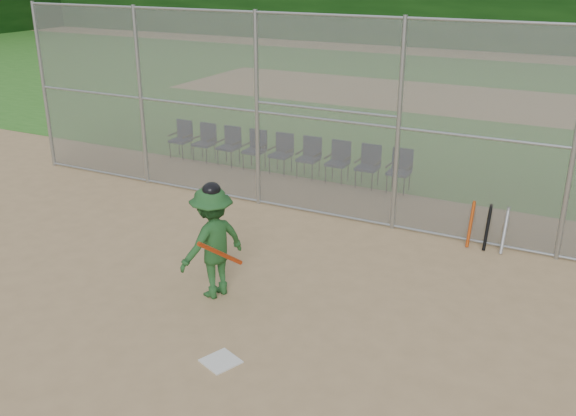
% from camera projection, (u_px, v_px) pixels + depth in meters
% --- Properties ---
extents(ground, '(100.00, 100.00, 0.00)m').
position_uv_depth(ground, '(205.00, 341.00, 8.79)').
color(ground, tan).
rests_on(ground, ground).
extents(grass_strip, '(100.00, 100.00, 0.00)m').
position_uv_depth(grass_strip, '(480.00, 102.00, 23.71)').
color(grass_strip, '#2F6E21').
rests_on(grass_strip, ground).
extents(dirt_patch_far, '(24.00, 24.00, 0.00)m').
position_uv_depth(dirt_patch_far, '(480.00, 102.00, 23.71)').
color(dirt_patch_far, tan).
rests_on(dirt_patch_far, ground).
extents(backstop_fence, '(16.09, 0.09, 4.00)m').
position_uv_depth(backstop_fence, '(348.00, 119.00, 12.19)').
color(backstop_fence, gray).
rests_on(backstop_fence, ground).
extents(home_plate, '(0.55, 0.55, 0.02)m').
position_uv_depth(home_plate, '(221.00, 361.00, 8.33)').
color(home_plate, silver).
rests_on(home_plate, ground).
extents(batter_at_plate, '(1.08, 1.39, 1.85)m').
position_uv_depth(batter_at_plate, '(213.00, 242.00, 9.71)').
color(batter_at_plate, '#215324').
rests_on(batter_at_plate, ground).
extents(spare_bats, '(0.66, 0.37, 0.83)m').
position_uv_depth(spare_bats, '(488.00, 227.00, 11.50)').
color(spare_bats, '#D84C14').
rests_on(spare_bats, ground).
extents(chair_0, '(0.54, 0.52, 0.96)m').
position_uv_depth(chair_0, '(180.00, 140.00, 16.86)').
color(chair_0, '#0F1B37').
rests_on(chair_0, ground).
extents(chair_1, '(0.54, 0.52, 0.96)m').
position_uv_depth(chair_1, '(204.00, 143.00, 16.54)').
color(chair_1, '#0F1B37').
rests_on(chair_1, ground).
extents(chair_2, '(0.54, 0.52, 0.96)m').
position_uv_depth(chair_2, '(228.00, 147.00, 16.22)').
color(chair_2, '#0F1B37').
rests_on(chair_2, ground).
extents(chair_3, '(0.54, 0.52, 0.96)m').
position_uv_depth(chair_3, '(254.00, 150.00, 15.90)').
color(chair_3, '#0F1B37').
rests_on(chair_3, ground).
extents(chair_4, '(0.54, 0.52, 0.96)m').
position_uv_depth(chair_4, '(281.00, 154.00, 15.58)').
color(chair_4, '#0F1B37').
rests_on(chair_4, ground).
extents(chair_5, '(0.54, 0.52, 0.96)m').
position_uv_depth(chair_5, '(308.00, 158.00, 15.26)').
color(chair_5, '#0F1B37').
rests_on(chair_5, ground).
extents(chair_6, '(0.54, 0.52, 0.96)m').
position_uv_depth(chair_6, '(337.00, 162.00, 14.94)').
color(chair_6, '#0F1B37').
rests_on(chair_6, ground).
extents(chair_7, '(0.54, 0.52, 0.96)m').
position_uv_depth(chair_7, '(367.00, 167.00, 14.62)').
color(chair_7, '#0F1B37').
rests_on(chair_7, ground).
extents(chair_8, '(0.54, 0.52, 0.96)m').
position_uv_depth(chair_8, '(399.00, 172.00, 14.30)').
color(chair_8, '#0F1B37').
rests_on(chair_8, ground).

